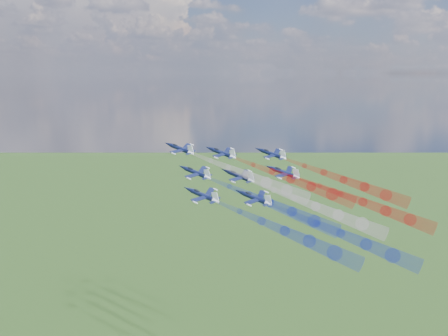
{
  "coord_description": "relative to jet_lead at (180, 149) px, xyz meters",
  "views": [
    {
      "loc": [
        -32.59,
        -149.0,
        159.76
      ],
      "look_at": [
        -16.5,
        9.23,
        128.84
      ],
      "focal_mm": 39.09,
      "sensor_mm": 36.0,
      "label": 1
    }
  ],
  "objects": [
    {
      "name": "jet_lead",
      "position": [
        0.0,
        0.0,
        0.0
      ],
      "size": [
        17.11,
        16.83,
        8.4
      ],
      "primitive_type": null,
      "rotation": [
        0.24,
        -0.19,
        0.86
      ],
      "color": "black"
    },
    {
      "name": "jet_inner_left",
      "position": [
        4.71,
        -14.94,
        -5.59
      ],
      "size": [
        17.11,
        16.83,
        8.4
      ],
      "primitive_type": null,
      "rotation": [
        0.24,
        -0.19,
        0.86
      ],
      "color": "black"
    },
    {
      "name": "trail_lead",
      "position": [
        21.21,
        -16.52,
        -6.37
      ],
      "size": [
        36.53,
        30.63,
        15.08
      ],
      "primitive_type": null,
      "rotation": [
        0.24,
        -0.19,
        0.86
      ],
      "color": "white"
    },
    {
      "name": "jet_inner_right",
      "position": [
        14.64,
        0.13,
        -1.73
      ],
      "size": [
        17.11,
        16.83,
        8.4
      ],
      "primitive_type": null,
      "rotation": [
        0.24,
        -0.19,
        0.86
      ],
      "color": "black"
    },
    {
      "name": "trail_outer_left",
      "position": [
        27.27,
        -45.68,
        -15.96
      ],
      "size": [
        36.53,
        30.63,
        15.08
      ],
      "primitive_type": null,
      "rotation": [
        0.24,
        -0.19,
        0.86
      ],
      "color": "#162AC3"
    },
    {
      "name": "trail_inner_left",
      "position": [
        25.93,
        -31.45,
        -11.96
      ],
      "size": [
        36.53,
        30.63,
        15.08
      ],
      "primitive_type": null,
      "rotation": [
        0.24,
        -0.19,
        0.86
      ],
      "color": "#162AC3"
    },
    {
      "name": "jet_rear_right",
      "position": [
        34.09,
        -13.08,
        -6.51
      ],
      "size": [
        17.11,
        16.83,
        8.4
      ],
      "primitive_type": null,
      "rotation": [
        0.24,
        -0.19,
        0.86
      ],
      "color": "black"
    },
    {
      "name": "trail_rear_right",
      "position": [
        55.3,
        -29.6,
        -12.89
      ],
      "size": [
        36.53,
        30.63,
        15.08
      ],
      "primitive_type": null,
      "rotation": [
        0.24,
        -0.19,
        0.86
      ],
      "color": "red"
    },
    {
      "name": "trail_center_third",
      "position": [
        40.04,
        -31.11,
        -13.46
      ],
      "size": [
        36.53,
        30.63,
        15.08
      ],
      "primitive_type": null,
      "rotation": [
        0.24,
        -0.19,
        0.86
      ],
      "color": "white"
    },
    {
      "name": "trail_inner_right",
      "position": [
        35.85,
        -16.39,
        -8.1
      ],
      "size": [
        36.53,
        30.63,
        15.08
      ],
      "primitive_type": null,
      "rotation": [
        0.24,
        -0.19,
        0.86
      ],
      "color": "red"
    },
    {
      "name": "trail_rear_left",
      "position": [
        42.89,
        -45.82,
        -17.14
      ],
      "size": [
        36.53,
        30.63,
        15.08
      ],
      "primitive_type": null,
      "rotation": [
        0.24,
        -0.19,
        0.86
      ],
      "color": "#162AC3"
    },
    {
      "name": "jet_outer_right",
      "position": [
        32.78,
        1.03,
        -2.57
      ],
      "size": [
        17.11,
        16.83,
        8.4
      ],
      "primitive_type": null,
      "rotation": [
        0.24,
        -0.19,
        0.86
      ],
      "color": "black"
    },
    {
      "name": "jet_outer_left",
      "position": [
        6.06,
        -29.17,
        -9.59
      ],
      "size": [
        17.11,
        16.83,
        8.4
      ],
      "primitive_type": null,
      "rotation": [
        0.24,
        -0.19,
        0.86
      ],
      "color": "black"
    },
    {
      "name": "jet_center_third",
      "position": [
        18.83,
        -14.59,
        -7.09
      ],
      "size": [
        17.11,
        16.83,
        8.4
      ],
      "primitive_type": null,
      "rotation": [
        0.24,
        -0.19,
        0.86
      ],
      "color": "black"
    },
    {
      "name": "trail_outer_right",
      "position": [
        53.99,
        -15.48,
        -8.94
      ],
      "size": [
        36.53,
        30.63,
        15.08
      ],
      "primitive_type": null,
      "rotation": [
        0.24,
        -0.19,
        0.86
      ],
      "color": "red"
    },
    {
      "name": "jet_rear_left",
      "position": [
        21.68,
        -29.3,
        -10.77
      ],
      "size": [
        17.11,
        16.83,
        8.4
      ],
      "primitive_type": null,
      "rotation": [
        0.24,
        -0.19,
        0.86
      ],
      "color": "black"
    }
  ]
}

